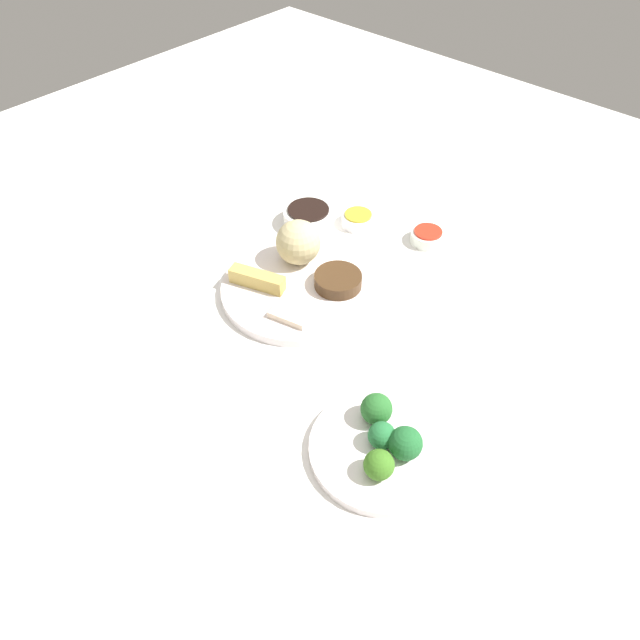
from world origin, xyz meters
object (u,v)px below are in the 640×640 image
object	(u,v)px
soy_sauce_bowl	(308,217)
main_plate	(298,289)
sauce_ramekin_hot_mustard	(358,220)
broccoli_plate	(382,449)
sauce_ramekin_sweet_and_sour	(427,237)

from	to	relation	value
soy_sauce_bowl	main_plate	bearing A→B (deg)	-52.29
soy_sauce_bowl	sauce_ramekin_hot_mustard	xyz separation A→B (m)	(0.08, 0.07, -0.01)
broccoli_plate	sauce_ramekin_hot_mustard	distance (m)	0.54
main_plate	broccoli_plate	bearing A→B (deg)	-27.31
soy_sauce_bowl	sauce_ramekin_hot_mustard	bearing A→B (deg)	40.82
sauce_ramekin_hot_mustard	sauce_ramekin_sweet_and_sour	size ratio (longest dim) A/B	1.00
main_plate	sauce_ramekin_sweet_and_sour	xyz separation A→B (m)	(0.09, 0.28, 0.00)
sauce_ramekin_hot_mustard	main_plate	bearing A→B (deg)	-77.32
main_plate	soy_sauce_bowl	distance (m)	0.21
sauce_ramekin_sweet_and_sour	main_plate	bearing A→B (deg)	-107.11
broccoli_plate	soy_sauce_bowl	size ratio (longest dim) A/B	2.03
soy_sauce_bowl	sauce_ramekin_sweet_and_sour	world-z (taller)	soy_sauce_bowl
sauce_ramekin_hot_mustard	sauce_ramekin_sweet_and_sour	bearing A→B (deg)	18.99
main_plate	broccoli_plate	distance (m)	0.36
main_plate	sauce_ramekin_hot_mustard	size ratio (longest dim) A/B	4.14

